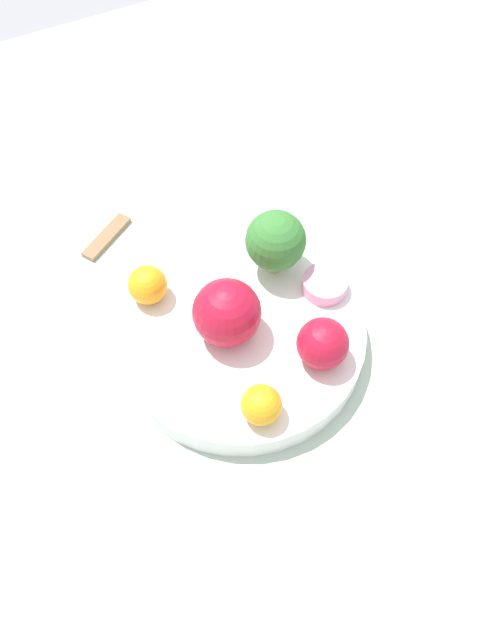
# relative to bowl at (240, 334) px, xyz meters

# --- Properties ---
(ground_plane) EXTENTS (6.00, 6.00, 0.00)m
(ground_plane) POSITION_rel_bowl_xyz_m (0.00, 0.00, -0.03)
(ground_plane) COLOR gray
(table_surface) EXTENTS (1.20, 1.20, 0.02)m
(table_surface) POSITION_rel_bowl_xyz_m (0.00, 0.00, -0.02)
(table_surface) COLOR #B2C6B2
(table_surface) RESTS_ON ground_plane
(bowl) EXTENTS (0.24, 0.24, 0.03)m
(bowl) POSITION_rel_bowl_xyz_m (0.00, 0.00, 0.00)
(bowl) COLOR white
(bowl) RESTS_ON table_surface
(broccoli) EXTENTS (0.06, 0.06, 0.07)m
(broccoli) POSITION_rel_bowl_xyz_m (0.05, -0.06, 0.05)
(broccoli) COLOR #99C17A
(broccoli) RESTS_ON bowl
(apple_red) EXTENTS (0.06, 0.06, 0.06)m
(apple_red) POSITION_rel_bowl_xyz_m (0.00, 0.01, 0.05)
(apple_red) COLOR #B7142D
(apple_red) RESTS_ON bowl
(apple_green) EXTENTS (0.05, 0.05, 0.05)m
(apple_green) POSITION_rel_bowl_xyz_m (-0.06, -0.05, 0.04)
(apple_green) COLOR #B7142D
(apple_green) RESTS_ON bowl
(orange_front) EXTENTS (0.04, 0.04, 0.04)m
(orange_front) POSITION_rel_bowl_xyz_m (0.07, 0.06, 0.03)
(orange_front) COLOR orange
(orange_front) RESTS_ON bowl
(orange_back) EXTENTS (0.04, 0.04, 0.04)m
(orange_back) POSITION_rel_bowl_xyz_m (-0.09, 0.03, 0.03)
(orange_back) COLOR orange
(orange_back) RESTS_ON bowl
(small_cup) EXTENTS (0.04, 0.04, 0.02)m
(small_cup) POSITION_rel_bowl_xyz_m (-0.00, -0.09, 0.02)
(small_cup) COLOR #EA9EC6
(small_cup) RESTS_ON bowl
(spoon) EXTENTS (0.05, 0.07, 0.01)m
(spoon) POSITION_rel_bowl_xyz_m (0.19, 0.07, -0.01)
(spoon) COLOR olive
(spoon) RESTS_ON table_surface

